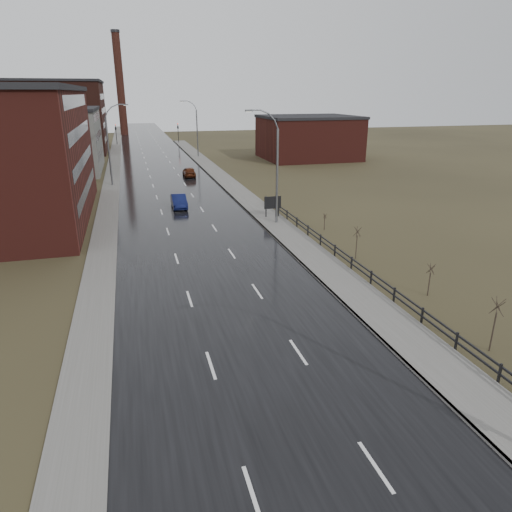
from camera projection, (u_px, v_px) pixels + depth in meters
road at (169, 185)px, 66.72m from camera, size 14.00×300.00×0.06m
sidewalk_right at (277, 226)px, 46.15m from camera, size 3.20×180.00×0.18m
curb_right at (263, 227)px, 45.77m from camera, size 0.16×180.00×0.18m
sidewalk_left at (111, 188)px, 64.67m from camera, size 2.40×260.00×0.12m
warehouse_mid at (50, 140)px, 76.81m from camera, size 16.32×20.40×10.50m
warehouse_far at (43, 117)px, 101.96m from camera, size 26.52×24.48×15.50m
building_right at (308, 137)px, 92.82m from camera, size 18.36×16.32×8.50m
smokestack at (120, 84)px, 141.71m from camera, size 2.70×2.70×30.70m
streetlight_right_mid at (274, 167)px, 45.10m from camera, size 3.36×0.28×11.35m
streetlight_left at (110, 145)px, 64.66m from camera, size 3.36×0.28×11.35m
streetlight_right_far at (196, 129)px, 94.12m from camera, size 3.36×0.28×11.35m
guardrail at (376, 280)px, 31.21m from camera, size 0.10×53.05×1.10m
shrub_c at (494, 324)px, 23.39m from camera, size 0.71×0.75×3.01m
shrub_d at (430, 279)px, 30.05m from camera, size 0.53×0.56×2.25m
shrub_e at (357, 242)px, 36.81m from camera, size 0.63×0.66×2.67m
shrub_f at (325, 221)px, 44.76m from camera, size 0.40×0.42×1.67m
billboard at (273, 203)px, 48.80m from camera, size 1.87×0.17×2.39m
traffic_light_left at (115, 127)px, 117.66m from camera, size 0.58×2.73×5.30m
traffic_light_right at (178, 125)px, 121.65m from camera, size 0.58×2.73×5.30m
car_near at (179, 202)px, 53.40m from camera, size 1.69×4.72×1.55m
car_far at (189, 172)px, 73.21m from camera, size 1.95×4.65×1.57m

